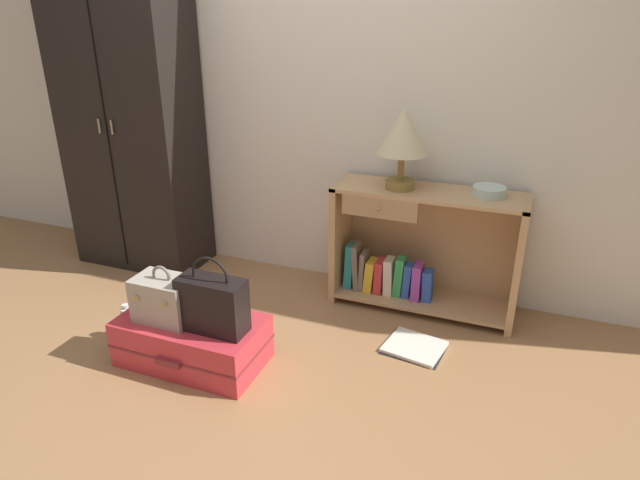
{
  "coord_description": "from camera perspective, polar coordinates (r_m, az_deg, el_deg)",
  "views": [
    {
      "loc": [
        1.23,
        -1.77,
        1.73
      ],
      "look_at": [
        0.23,
        0.79,
        0.55
      ],
      "focal_mm": 30.81,
      "sensor_mm": 36.0,
      "label": 1
    }
  ],
  "objects": [
    {
      "name": "table_lamp",
      "position": [
        3.14,
        8.61,
        10.81
      ],
      "size": [
        0.3,
        0.3,
        0.46
      ],
      "color": "olive",
      "rests_on": "bookshelf"
    },
    {
      "name": "open_book_on_floor",
      "position": [
        3.1,
        9.78,
        -10.89
      ],
      "size": [
        0.35,
        0.31,
        0.02
      ],
      "color": "white",
      "rests_on": "ground_plane"
    },
    {
      "name": "ground_plane",
      "position": [
        2.76,
        -10.86,
        -16.05
      ],
      "size": [
        9.0,
        9.0,
        0.0
      ],
      "primitive_type": "plane",
      "color": "#9E7047"
    },
    {
      "name": "handbag",
      "position": [
        2.74,
        -11.1,
        -6.53
      ],
      "size": [
        0.33,
        0.15,
        0.4
      ],
      "color": "black",
      "rests_on": "suitcase_large"
    },
    {
      "name": "wardrobe",
      "position": [
        3.97,
        -19.12,
        11.7
      ],
      "size": [
        0.89,
        0.47,
        2.04
      ],
      "color": "black",
      "rests_on": "ground_plane"
    },
    {
      "name": "back_wall",
      "position": [
        3.52,
        0.81,
        16.2
      ],
      "size": [
        6.4,
        0.1,
        2.6
      ],
      "primitive_type": "cube",
      "color": "silver",
      "rests_on": "ground_plane"
    },
    {
      "name": "bottle",
      "position": [
        3.28,
        -19.32,
        -8.09
      ],
      "size": [
        0.06,
        0.06,
        0.21
      ],
      "color": "white",
      "rests_on": "ground_plane"
    },
    {
      "name": "suitcase_large",
      "position": [
        2.98,
        -13.1,
        -10.11
      ],
      "size": [
        0.75,
        0.43,
        0.25
      ],
      "color": "#D1333D",
      "rests_on": "ground_plane"
    },
    {
      "name": "bowl",
      "position": [
        3.19,
        17.16,
        4.87
      ],
      "size": [
        0.18,
        0.18,
        0.05
      ],
      "primitive_type": "cylinder",
      "color": "silver",
      "rests_on": "bookshelf"
    },
    {
      "name": "bookshelf",
      "position": [
        3.37,
        9.99,
        -1.16
      ],
      "size": [
        1.1,
        0.37,
        0.75
      ],
      "color": "tan",
      "rests_on": "ground_plane"
    },
    {
      "name": "train_case",
      "position": [
        2.89,
        -15.87,
        -5.88
      ],
      "size": [
        0.29,
        0.21,
        0.3
      ],
      "color": "#A89E8E",
      "rests_on": "suitcase_large"
    }
  ]
}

